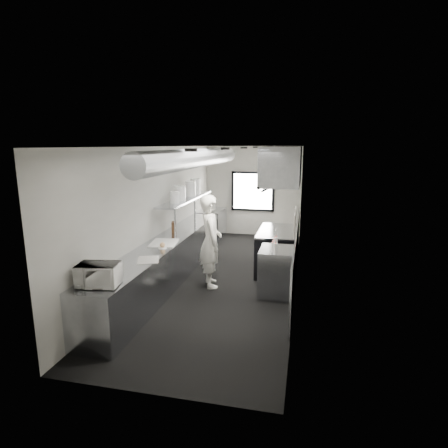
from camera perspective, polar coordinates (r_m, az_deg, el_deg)
The scene contains 35 objects.
floor at distance 8.17m, azimuth 0.30°, elevation -8.15°, with size 3.00×8.00×0.01m, color black.
ceiling at distance 7.66m, azimuth 0.32°, elevation 11.89°, with size 3.00×8.00×0.01m, color silver.
wall_back at distance 11.69m, azimuth 4.48°, elevation 5.06°, with size 3.00×0.02×2.80m, color #B7B6AE.
wall_front at distance 4.11m, azimuth -11.73°, elevation -8.55°, with size 3.00×0.02×2.80m, color #B7B6AE.
wall_left at distance 8.24m, azimuth -9.94°, elevation 1.94°, with size 0.02×8.00×2.80m, color #B7B6AE.
wall_right at distance 7.63m, azimuth 11.40°, elevation 1.07°, with size 0.02×8.00×2.80m, color #B7B6AE.
wall_cladding at distance 8.12m, azimuth 11.06°, elevation -4.43°, with size 0.03×5.50×1.10m, color #989FA6.
hvac_duct at distance 8.23m, azimuth -3.92°, elevation 10.14°, with size 0.40×0.40×6.40m, color #999DA1.
service_window at distance 11.66m, azimuth 4.46°, elevation 5.04°, with size 1.36×0.05×1.25m.
exhaust_hood at distance 8.22m, azimuth 8.96°, elevation 8.91°, with size 0.81×2.20×0.88m.
prep_counter at distance 7.89m, azimuth -8.71°, elevation -5.59°, with size 0.70×6.00×0.90m, color #989FA6.
pass_shelf at distance 9.04m, azimuth -5.75°, elevation 3.82°, with size 0.45×3.00×0.68m.
range at distance 8.54m, azimuth 8.15°, elevation -4.05°, with size 0.88×1.60×0.94m.
bottle_station at distance 7.21m, azimuth 8.14°, elevation -7.29°, with size 0.65×0.80×0.90m, color #989FA6.
far_work_table at distance 11.30m, azimuth -1.96°, elevation -0.05°, with size 0.70×1.20×0.90m, color #989FA6.
notice_sheet_a at distance 6.41m, azimuth 10.94°, elevation 0.83°, with size 0.02×0.28×0.38m, color silver.
notice_sheet_b at distance 6.08m, azimuth 10.82°, elevation -0.27°, with size 0.02×0.28×0.38m, color silver.
line_cook at distance 7.42m, azimuth -2.10°, elevation -2.64°, with size 0.69×0.45×1.88m, color white.
microwave at distance 5.48m, azimuth -18.83°, elevation -7.43°, with size 0.53×0.40×0.32m, color white.
deli_tub_a at distance 5.82m, azimuth -18.28°, elevation -7.38°, with size 0.14×0.14×0.10m, color #B1B8AA.
deli_tub_b at distance 6.06m, azimuth -16.74°, elevation -6.54°, with size 0.13×0.13×0.09m, color #B1B8AA.
newspaper at distance 6.47m, azimuth -11.63°, elevation -5.45°, with size 0.35×0.44×0.01m, color white.
small_plate at distance 7.16m, azimuth -9.49°, elevation -3.65°, with size 0.17×0.17×0.01m, color white.
pastry at distance 7.14m, azimuth -9.50°, elevation -3.21°, with size 0.10×0.10×0.10m, color tan.
cutting_board at distance 7.48m, azimuth -9.29°, elevation -2.91°, with size 0.50×0.66×0.02m, color silver.
knife_block at distance 8.39m, azimuth -7.75°, elevation -0.47°, with size 0.10×0.22×0.24m, color brown.
plate_stack_a at distance 8.26m, azimuth -7.63°, elevation 4.11°, with size 0.21×0.21×0.25m, color white.
plate_stack_b at distance 8.60m, azimuth -6.82°, elevation 4.75°, with size 0.26×0.26×0.34m, color white.
plate_stack_c at distance 9.33m, azimuth -5.20°, elevation 5.48°, with size 0.27×0.27×0.38m, color white.
plate_stack_d at distance 9.71m, azimuth -4.45°, elevation 5.85°, with size 0.27×0.27×0.41m, color white.
squeeze_bottle_a at distance 6.72m, azimuth 7.96°, elevation -3.81°, with size 0.07×0.07×0.20m, color silver.
squeeze_bottle_b at distance 6.87m, azimuth 7.52°, elevation -3.56°, with size 0.06×0.06×0.18m, color silver.
squeeze_bottle_c at distance 7.07m, azimuth 7.67°, elevation -3.17°, with size 0.05×0.05×0.16m, color silver.
squeeze_bottle_d at distance 7.20m, azimuth 7.85°, elevation -2.82°, with size 0.06×0.06×0.18m, color silver.
squeeze_bottle_e at distance 7.34m, azimuth 8.08°, elevation -2.62°, with size 0.05×0.05×0.16m, color silver.
Camera 1 is at (1.62, -7.49, 2.83)m, focal length 29.56 mm.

